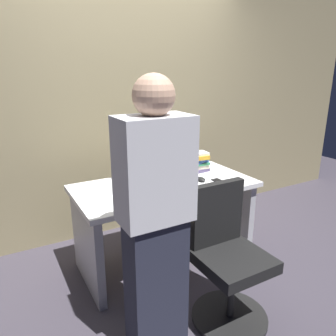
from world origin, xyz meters
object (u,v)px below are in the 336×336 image
(keyboard, at_px, (169,186))
(cell_phone, at_px, (219,181))
(person_at_desk, at_px, (155,221))
(cup_near_keyboard, at_px, (122,191))
(book_stack, at_px, (197,162))
(monitor, at_px, (151,149))
(office_chair, at_px, (227,261))
(mouse, at_px, (201,179))
(desk, at_px, (165,208))

(keyboard, distance_m, cell_phone, 0.44)
(person_at_desk, xyz_separation_m, cup_near_keyboard, (0.05, 0.65, -0.05))
(book_stack, bearing_deg, monitor, 174.10)
(office_chair, distance_m, mouse, 0.80)
(mouse, relative_size, book_stack, 0.44)
(desk, height_order, keyboard, keyboard)
(person_at_desk, height_order, cup_near_keyboard, person_at_desk)
(mouse, bearing_deg, book_stack, 63.38)
(office_chair, bearing_deg, book_stack, 68.03)
(office_chair, relative_size, keyboard, 2.19)
(cup_near_keyboard, bearing_deg, cell_phone, -5.58)
(desk, relative_size, monitor, 2.77)
(office_chair, relative_size, monitor, 1.74)
(monitor, bearing_deg, desk, -81.93)
(desk, bearing_deg, cell_phone, -23.94)
(person_at_desk, xyz_separation_m, mouse, (0.78, 0.66, -0.08))
(person_at_desk, distance_m, book_stack, 1.28)
(office_chair, height_order, cup_near_keyboard, office_chair)
(keyboard, relative_size, book_stack, 1.88)
(cell_phone, bearing_deg, mouse, 143.67)
(person_at_desk, bearing_deg, monitor, 64.74)
(desk, distance_m, office_chair, 0.78)
(office_chair, relative_size, cell_phone, 6.53)
(office_chair, bearing_deg, keyboard, 94.76)
(desk, relative_size, book_stack, 6.55)
(keyboard, height_order, cell_phone, keyboard)
(desk, bearing_deg, keyboard, -96.44)
(book_stack, xyz_separation_m, cell_phone, (-0.00, -0.34, -0.09))
(desk, height_order, person_at_desk, person_at_desk)
(office_chair, distance_m, book_stack, 1.08)
(mouse, distance_m, cup_near_keyboard, 0.72)
(keyboard, bearing_deg, desk, 83.65)
(monitor, bearing_deg, cell_phone, -40.57)
(desk, bearing_deg, mouse, -17.54)
(person_at_desk, bearing_deg, book_stack, 45.28)
(person_at_desk, xyz_separation_m, monitor, (0.45, 0.96, 0.16))
(book_stack, bearing_deg, desk, -160.25)
(book_stack, height_order, cell_phone, book_stack)
(cell_phone, bearing_deg, cup_near_keyboard, 175.13)
(desk, xyz_separation_m, monitor, (-0.03, 0.20, 0.48))
(monitor, bearing_deg, book_stack, -5.90)
(monitor, xyz_separation_m, cell_phone, (0.45, -0.38, -0.25))
(desk, xyz_separation_m, book_stack, (0.42, 0.15, 0.32))
(monitor, distance_m, keyboard, 0.38)
(monitor, relative_size, book_stack, 2.36)
(book_stack, bearing_deg, person_at_desk, -134.72)
(desk, bearing_deg, monitor, 98.07)
(person_at_desk, bearing_deg, keyboard, 54.92)
(monitor, bearing_deg, keyboard, -86.45)
(cup_near_keyboard, height_order, cell_phone, cup_near_keyboard)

